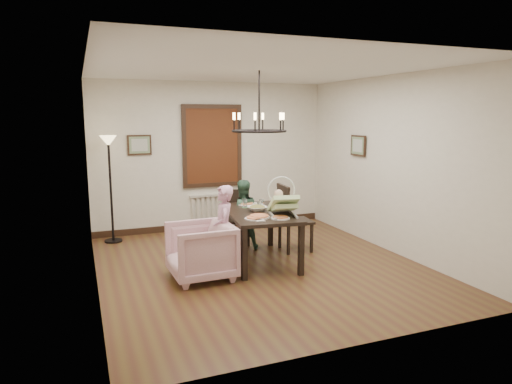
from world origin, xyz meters
TOP-DOWN VIEW (x-y plane):
  - room_shell at (0.00, 0.37)m, footprint 4.51×5.00m
  - dining_table at (0.07, 0.24)m, footprint 1.11×1.73m
  - chair_far at (0.08, 1.24)m, footprint 0.50×0.50m
  - chair_right at (0.83, 0.54)m, footprint 0.52×0.52m
  - armchair at (-0.93, -0.17)m, footprint 0.86×0.84m
  - elderly_woman at (-0.58, -0.09)m, footprint 0.33×0.42m
  - seated_man at (0.05, 0.94)m, footprint 0.49×0.40m
  - baby_bouncer at (0.28, -0.14)m, footprint 0.55×0.67m
  - salad_bowl at (0.06, 0.28)m, footprint 0.35×0.35m
  - pizza_platter at (-0.08, -0.16)m, footprint 0.30×0.30m
  - drinking_glass at (0.10, 0.29)m, footprint 0.06×0.06m
  - window_blinds at (0.00, 2.46)m, footprint 1.00×0.03m
  - radiator at (0.00, 2.48)m, footprint 0.92×0.12m
  - picture_back at (-1.35, 2.47)m, footprint 0.42×0.03m
  - picture_right at (2.21, 0.90)m, footprint 0.03×0.42m
  - floor_lamp at (-1.90, 2.15)m, footprint 0.30×0.30m
  - chandelier at (0.07, 0.24)m, footprint 0.80×0.80m

SIDE VIEW (x-z plane):
  - radiator at x=0.00m, z-range 0.04..0.66m
  - armchair at x=-0.93m, z-range 0.00..0.76m
  - chair_far at x=0.08m, z-range 0.00..0.92m
  - seated_man at x=0.05m, z-range 0.00..0.95m
  - elderly_woman at x=-0.58m, z-range 0.00..1.02m
  - chair_right at x=0.83m, z-range 0.00..1.10m
  - dining_table at x=0.07m, z-range 0.30..1.06m
  - pizza_platter at x=-0.08m, z-range 0.76..0.80m
  - salad_bowl at x=0.06m, z-range 0.76..0.85m
  - drinking_glass at x=0.10m, z-range 0.76..0.89m
  - floor_lamp at x=-1.90m, z-range 0.00..1.80m
  - baby_bouncer at x=0.28m, z-range 0.76..1.15m
  - room_shell at x=0.00m, z-range -0.01..2.80m
  - window_blinds at x=0.00m, z-range 0.90..2.30m
  - picture_back at x=-1.35m, z-range 1.47..1.83m
  - picture_right at x=2.21m, z-range 1.47..1.83m
  - chandelier at x=0.07m, z-range 1.93..1.97m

